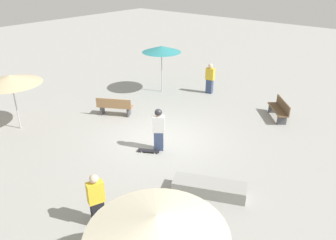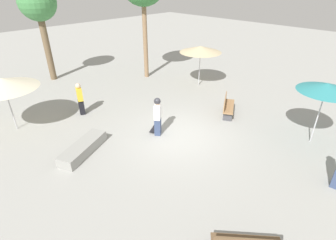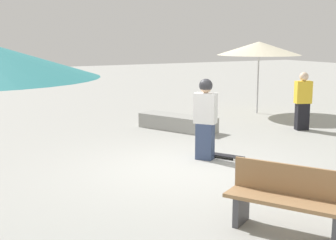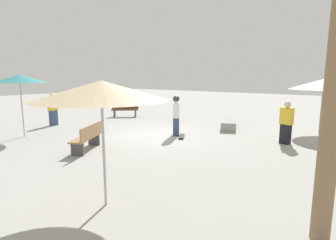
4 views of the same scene
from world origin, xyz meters
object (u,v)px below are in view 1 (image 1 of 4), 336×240
at_px(skater_main, 159,128).
at_px(bench_far, 115,107).
at_px(bystander_watching, 210,79).
at_px(shade_umbrella_teal, 162,49).
at_px(skateboard, 149,151).
at_px(shade_umbrella_tan, 10,79).
at_px(bystander_far, 96,200).
at_px(shade_umbrella_cream, 157,225).
at_px(concrete_ledge, 209,188).
at_px(bench_near, 279,110).

distance_m(skater_main, bench_far, 3.70).
bearing_deg(skater_main, bystander_watching, -111.58).
bearing_deg(shade_umbrella_teal, skateboard, 126.13).
bearing_deg(shade_umbrella_tan, bystander_watching, -113.92).
xyz_separation_m(bench_far, bystander_watching, (-1.72, -5.15, 0.37)).
distance_m(bench_far, bystander_far, 6.90).
height_order(shade_umbrella_cream, shade_umbrella_teal, shade_umbrella_teal).
distance_m(skateboard, shade_umbrella_teal, 6.71).
xyz_separation_m(skater_main, bench_far, (3.53, -1.03, -0.46)).
xyz_separation_m(bench_far, shade_umbrella_tan, (2.08, 3.41, 1.72)).
xyz_separation_m(shade_umbrella_tan, shade_umbrella_teal, (-1.72, -7.10, 0.16)).
relative_size(skateboard, concrete_ledge, 0.36).
height_order(bench_far, bystander_watching, bystander_watching).
bearing_deg(shade_umbrella_tan, skater_main, -156.97).
bearing_deg(shade_umbrella_teal, bystander_far, 120.95).
height_order(concrete_ledge, bystander_far, bystander_far).
relative_size(shade_umbrella_cream, bystander_watching, 1.66).
relative_size(shade_umbrella_tan, shade_umbrella_teal, 0.97).
relative_size(bench_far, bystander_watching, 1.01).
relative_size(skater_main, shade_umbrella_teal, 0.66).
bearing_deg(shade_umbrella_cream, shade_umbrella_tan, -13.11).
bearing_deg(bystander_far, shade_umbrella_tan, -81.00).
bearing_deg(bench_far, skateboard, -52.77).
bearing_deg(shade_umbrella_cream, concrete_ledge, -72.49).
distance_m(bench_far, shade_umbrella_cream, 9.56).
bearing_deg(shade_umbrella_tan, concrete_ledge, -170.73).
height_order(skater_main, bystander_watching, skater_main).
xyz_separation_m(skater_main, concrete_ledge, (-2.86, 1.00, -0.69)).
xyz_separation_m(concrete_ledge, shade_umbrella_tan, (8.47, 1.38, 1.95)).
relative_size(skater_main, shade_umbrella_tan, 0.68).
bearing_deg(concrete_ledge, bench_near, -85.21).
bearing_deg(concrete_ledge, bystander_watching, -56.96).
relative_size(skateboard, shade_umbrella_cream, 0.30).
bearing_deg(skateboard, bench_near, -142.21).
bearing_deg(skater_main, bench_near, -151.03).
relative_size(skateboard, shade_umbrella_teal, 0.32).
relative_size(bench_near, shade_umbrella_teal, 0.61).
height_order(skateboard, shade_umbrella_teal, shade_umbrella_teal).
bearing_deg(skater_main, shade_umbrella_teal, -88.42).
relative_size(skater_main, concrete_ledge, 0.73).
bearing_deg(bystander_watching, bench_far, 63.33).
relative_size(bench_near, bystander_watching, 0.94).
bearing_deg(shade_umbrella_teal, bench_near, -173.39).
distance_m(concrete_ledge, bench_near, 6.46).
bearing_deg(bystander_watching, shade_umbrella_cream, 110.05).
relative_size(shade_umbrella_cream, bystander_far, 1.73).
height_order(shade_umbrella_tan, bystander_far, shade_umbrella_tan).
bearing_deg(bystander_watching, shade_umbrella_teal, 26.99).
xyz_separation_m(concrete_ledge, bystander_far, (1.58, 2.91, 0.57)).
distance_m(bench_near, bystander_watching, 4.21).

